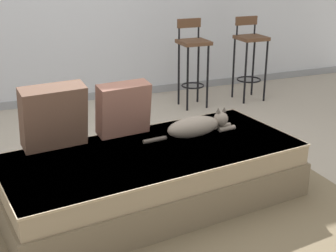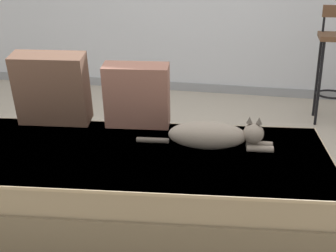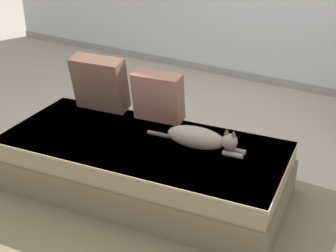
{
  "view_description": "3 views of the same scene",
  "coord_description": "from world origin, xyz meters",
  "px_view_note": "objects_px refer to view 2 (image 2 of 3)",
  "views": [
    {
      "loc": [
        -1.02,
        -3.16,
        1.67
      ],
      "look_at": [
        0.15,
        -0.3,
        0.52
      ],
      "focal_mm": 50.0,
      "sensor_mm": 36.0,
      "label": 1
    },
    {
      "loc": [
        0.67,
        -2.59,
        1.39
      ],
      "look_at": [
        0.15,
        -0.3,
        0.52
      ],
      "focal_mm": 50.0,
      "sensor_mm": 36.0,
      "label": 2
    },
    {
      "loc": [
        1.7,
        -2.82,
        1.96
      ],
      "look_at": [
        0.15,
        -0.3,
        0.52
      ],
      "focal_mm": 50.0,
      "sensor_mm": 36.0,
      "label": 3
    }
  ],
  "objects_px": {
    "couch": "(137,184)",
    "throw_pillow_middle": "(137,95)",
    "throw_pillow_corner": "(52,89)",
    "cat": "(213,135)"
  },
  "relations": [
    {
      "from": "couch",
      "to": "throw_pillow_middle",
      "type": "height_order",
      "value": "throw_pillow_middle"
    },
    {
      "from": "throw_pillow_corner",
      "to": "throw_pillow_middle",
      "type": "relative_size",
      "value": 1.14
    },
    {
      "from": "throw_pillow_middle",
      "to": "cat",
      "type": "distance_m",
      "value": 0.55
    },
    {
      "from": "throw_pillow_middle",
      "to": "cat",
      "type": "relative_size",
      "value": 0.54
    },
    {
      "from": "throw_pillow_corner",
      "to": "cat",
      "type": "xyz_separation_m",
      "value": [
        1.0,
        -0.16,
        -0.15
      ]
    },
    {
      "from": "cat",
      "to": "throw_pillow_middle",
      "type": "bearing_deg",
      "value": 155.02
    },
    {
      "from": "throw_pillow_middle",
      "to": "cat",
      "type": "bearing_deg",
      "value": -24.98
    },
    {
      "from": "couch",
      "to": "cat",
      "type": "bearing_deg",
      "value": 18.42
    },
    {
      "from": "throw_pillow_corner",
      "to": "couch",
      "type": "bearing_deg",
      "value": -25.7
    },
    {
      "from": "couch",
      "to": "throw_pillow_middle",
      "type": "bearing_deg",
      "value": 105.19
    }
  ]
}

